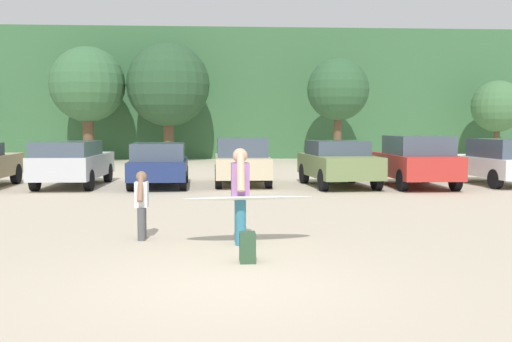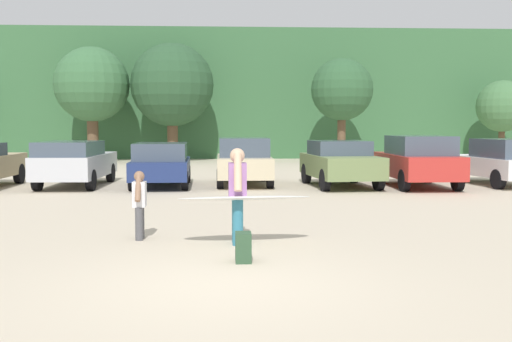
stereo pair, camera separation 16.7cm
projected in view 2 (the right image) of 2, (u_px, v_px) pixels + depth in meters
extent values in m
plane|color=beige|center=(221.00, 284.00, 8.15)|extent=(120.00, 120.00, 0.00)
cube|color=#38663D|center=(222.00, 97.00, 43.55)|extent=(108.00, 12.00, 7.93)
cylinder|color=brown|center=(93.00, 139.00, 34.63)|extent=(0.62, 0.62, 2.53)
sphere|color=#38663D|center=(92.00, 84.00, 34.41)|extent=(4.14, 4.14, 4.14)
cylinder|color=brown|center=(173.00, 141.00, 35.11)|extent=(0.60, 0.60, 2.32)
sphere|color=#284C2D|center=(172.00, 85.00, 34.87)|extent=(4.65, 4.65, 4.65)
cylinder|color=brown|center=(341.00, 139.00, 34.71)|extent=(0.46, 0.46, 2.55)
sphere|color=#2D5633|center=(342.00, 90.00, 34.51)|extent=(3.44, 3.44, 3.44)
cylinder|color=brown|center=(501.00, 144.00, 36.02)|extent=(0.35, 0.35, 1.87)
sphere|color=#427042|center=(502.00, 106.00, 35.86)|extent=(2.97, 2.97, 2.97)
cylinder|color=black|center=(19.00, 174.00, 21.99)|extent=(0.22, 0.70, 0.70)
cube|color=silver|center=(76.00, 165.00, 21.08)|extent=(1.98, 4.61, 0.74)
cube|color=#3F4C5B|center=(69.00, 149.00, 20.22)|extent=(1.78, 2.72, 0.46)
cylinder|color=black|center=(64.00, 173.00, 22.58)|extent=(0.24, 0.68, 0.67)
cylinder|color=black|center=(111.00, 173.00, 22.63)|extent=(0.24, 0.68, 0.67)
cylinder|color=black|center=(37.00, 180.00, 19.58)|extent=(0.24, 0.68, 0.67)
cylinder|color=black|center=(91.00, 180.00, 19.62)|extent=(0.24, 0.68, 0.67)
cube|color=navy|center=(161.00, 168.00, 20.94)|extent=(1.94, 4.07, 0.60)
cube|color=#3F4C5B|center=(161.00, 152.00, 20.66)|extent=(1.75, 2.44, 0.56)
cylinder|color=black|center=(141.00, 174.00, 22.22)|extent=(0.24, 0.62, 0.62)
cylinder|color=black|center=(187.00, 174.00, 22.35)|extent=(0.24, 0.62, 0.62)
cylinder|color=black|center=(132.00, 181.00, 19.58)|extent=(0.24, 0.62, 0.62)
cylinder|color=black|center=(185.00, 181.00, 19.71)|extent=(0.24, 0.62, 0.62)
cube|color=beige|center=(244.00, 166.00, 21.56)|extent=(1.83, 3.98, 0.68)
cube|color=#3F4C5B|center=(244.00, 147.00, 21.34)|extent=(1.67, 2.01, 0.63)
cylinder|color=black|center=(220.00, 173.00, 22.85)|extent=(0.22, 0.63, 0.63)
cylinder|color=black|center=(264.00, 173.00, 22.94)|extent=(0.22, 0.63, 0.63)
cylinder|color=black|center=(220.00, 179.00, 20.24)|extent=(0.22, 0.63, 0.63)
cylinder|color=black|center=(270.00, 179.00, 20.33)|extent=(0.22, 0.63, 0.63)
cube|color=#6B7F4C|center=(340.00, 166.00, 20.82)|extent=(2.27, 4.18, 0.71)
cube|color=#3F4C5B|center=(339.00, 148.00, 20.96)|extent=(1.94, 2.08, 0.48)
cylinder|color=black|center=(306.00, 173.00, 22.04)|extent=(0.28, 0.72, 0.71)
cylinder|color=black|center=(354.00, 173.00, 22.28)|extent=(0.28, 0.72, 0.71)
cylinder|color=black|center=(325.00, 180.00, 19.41)|extent=(0.28, 0.72, 0.71)
cylinder|color=black|center=(379.00, 179.00, 19.66)|extent=(0.28, 0.72, 0.71)
cube|color=#B72D28|center=(417.00, 165.00, 20.76)|extent=(1.93, 4.20, 0.75)
cube|color=#3F4C5B|center=(420.00, 145.00, 20.46)|extent=(1.76, 2.42, 0.62)
cylinder|color=black|center=(381.00, 173.00, 22.11)|extent=(0.23, 0.70, 0.69)
cylinder|color=black|center=(428.00, 173.00, 22.22)|extent=(0.23, 0.70, 0.69)
cylinder|color=black|center=(404.00, 180.00, 19.37)|extent=(0.23, 0.70, 0.69)
cylinder|color=black|center=(458.00, 180.00, 19.47)|extent=(0.23, 0.70, 0.69)
cube|color=white|center=(498.00, 166.00, 21.49)|extent=(2.25, 4.39, 0.64)
cube|color=#3F4C5B|center=(509.00, 148.00, 20.83)|extent=(1.90, 2.46, 0.63)
cylinder|color=black|center=(457.00, 173.00, 22.76)|extent=(0.29, 0.67, 0.65)
cylinder|color=black|center=(497.00, 172.00, 23.02)|extent=(0.29, 0.67, 0.65)
cylinder|color=black|center=(498.00, 179.00, 20.02)|extent=(0.29, 0.67, 0.65)
cylinder|color=teal|center=(238.00, 222.00, 10.74)|extent=(0.19, 0.19, 0.80)
cylinder|color=teal|center=(237.00, 220.00, 11.03)|extent=(0.19, 0.19, 0.80)
cube|color=#9966A5|center=(237.00, 181.00, 10.83)|extent=(0.31, 0.41, 0.61)
sphere|color=#D8AD8C|center=(237.00, 156.00, 10.80)|extent=(0.26, 0.26, 0.26)
cylinder|color=#D8AD8C|center=(238.00, 172.00, 10.59)|extent=(0.14, 0.34, 0.66)
cylinder|color=#D8AD8C|center=(237.00, 170.00, 11.04)|extent=(0.14, 0.41, 0.64)
cylinder|color=#4C4C51|center=(139.00, 224.00, 11.20)|extent=(0.14, 0.14, 0.60)
cylinder|color=#4C4C51|center=(141.00, 222.00, 11.41)|extent=(0.14, 0.14, 0.60)
cube|color=silver|center=(139.00, 194.00, 11.26)|extent=(0.23, 0.31, 0.46)
sphere|color=#8C664C|center=(139.00, 176.00, 11.24)|extent=(0.19, 0.19, 0.19)
cylinder|color=#8C664C|center=(138.00, 188.00, 11.09)|extent=(0.10, 0.31, 0.48)
cylinder|color=#8C664C|center=(140.00, 187.00, 11.42)|extent=(0.10, 0.21, 0.49)
ellipsoid|color=white|center=(244.00, 198.00, 10.73)|extent=(2.37, 0.86, 0.16)
cube|color=#2D4C33|center=(243.00, 247.00, 9.44)|extent=(0.24, 0.34, 0.45)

